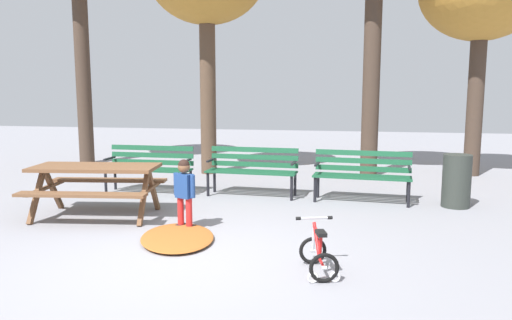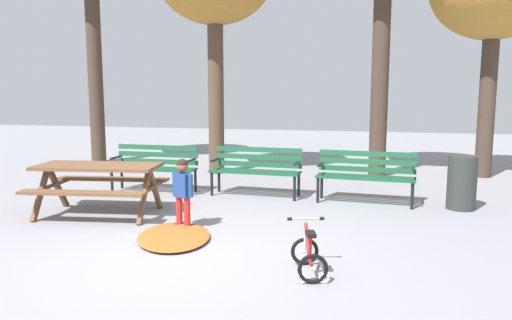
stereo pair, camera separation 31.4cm
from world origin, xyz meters
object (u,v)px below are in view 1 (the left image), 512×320
object	(u,v)px
kids_bicycle	(318,254)
child_standing	(184,189)
trash_bin	(457,181)
picnic_table	(96,177)
park_bench_right	(362,172)
park_bench_far_left	(150,165)
park_bench_left	(252,167)

from	to	relation	value
kids_bicycle	child_standing	bearing A→B (deg)	146.13
trash_bin	child_standing	bearing A→B (deg)	-151.70
picnic_table	trash_bin	world-z (taller)	trash_bin
child_standing	park_bench_right	bearing A→B (deg)	42.66
picnic_table	park_bench_right	distance (m)	4.26
picnic_table	kids_bicycle	xyz separation A→B (m)	(3.37, -1.65, -0.39)
picnic_table	park_bench_far_left	bearing A→B (deg)	88.05
kids_bicycle	trash_bin	distance (m)	3.87
picnic_table	park_bench_right	world-z (taller)	park_bench_right
picnic_table	park_bench_right	bearing A→B (deg)	24.67
park_bench_far_left	child_standing	world-z (taller)	child_standing
park_bench_left	park_bench_right	bearing A→B (deg)	-3.87
park_bench_left	kids_bicycle	bearing A→B (deg)	-68.42
child_standing	trash_bin	distance (m)	4.36
picnic_table	child_standing	xyz separation A→B (m)	(1.51, -0.40, -0.04)
park_bench_far_left	kids_bicycle	xyz separation A→B (m)	(3.31, -3.46, -0.31)
park_bench_right	child_standing	xyz separation A→B (m)	(-2.36, -2.18, 0.04)
park_bench_far_left	park_bench_right	distance (m)	3.81
child_standing	trash_bin	xyz separation A→B (m)	(3.84, 2.07, -0.13)
child_standing	trash_bin	world-z (taller)	child_standing
child_standing	kids_bicycle	size ratio (longest dim) A/B	1.53
park_bench_far_left	park_bench_right	xyz separation A→B (m)	(3.81, -0.03, 0.00)
park_bench_left	picnic_table	bearing A→B (deg)	-135.89
trash_bin	picnic_table	bearing A→B (deg)	-162.67
picnic_table	trash_bin	distance (m)	5.60
park_bench_right	trash_bin	distance (m)	1.48
picnic_table	child_standing	world-z (taller)	child_standing
park_bench_left	trash_bin	world-z (taller)	park_bench_left
trash_bin	park_bench_far_left	bearing A→B (deg)	178.50
park_bench_left	park_bench_right	xyz separation A→B (m)	(1.90, -0.13, 0.00)
park_bench_far_left	park_bench_right	size ratio (longest dim) A/B	0.98
park_bench_far_left	kids_bicycle	world-z (taller)	park_bench_far_left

